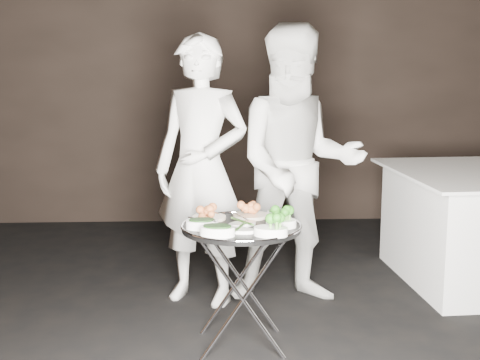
{
  "coord_description": "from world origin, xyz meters",
  "views": [
    {
      "loc": [
        -0.08,
        -3.22,
        1.63
      ],
      "look_at": [
        0.11,
        0.57,
        0.95
      ],
      "focal_mm": 50.0,
      "sensor_mm": 36.0,
      "label": 1
    }
  ],
  "objects_px": {
    "tray_stand": "(241,281)",
    "waiter_left": "(201,170)",
    "waiter_right": "(298,166)",
    "serving_tray": "(241,227)"
  },
  "relations": [
    {
      "from": "tray_stand",
      "to": "waiter_left",
      "type": "height_order",
      "value": "waiter_left"
    },
    {
      "from": "waiter_left",
      "to": "waiter_right",
      "type": "xyz_separation_m",
      "value": [
        0.65,
        -0.03,
        0.03
      ]
    },
    {
      "from": "tray_stand",
      "to": "serving_tray",
      "type": "height_order",
      "value": "serving_tray"
    },
    {
      "from": "serving_tray",
      "to": "waiter_right",
      "type": "relative_size",
      "value": 0.36
    },
    {
      "from": "tray_stand",
      "to": "waiter_right",
      "type": "relative_size",
      "value": 0.37
    },
    {
      "from": "tray_stand",
      "to": "waiter_left",
      "type": "bearing_deg",
      "value": 106.67
    },
    {
      "from": "tray_stand",
      "to": "waiter_right",
      "type": "distance_m",
      "value": 1.01
    },
    {
      "from": "waiter_right",
      "to": "waiter_left",
      "type": "bearing_deg",
      "value": 176.47
    },
    {
      "from": "tray_stand",
      "to": "serving_tray",
      "type": "relative_size",
      "value": 1.03
    },
    {
      "from": "tray_stand",
      "to": "waiter_left",
      "type": "xyz_separation_m",
      "value": [
        -0.23,
        0.77,
        0.51
      ]
    }
  ]
}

